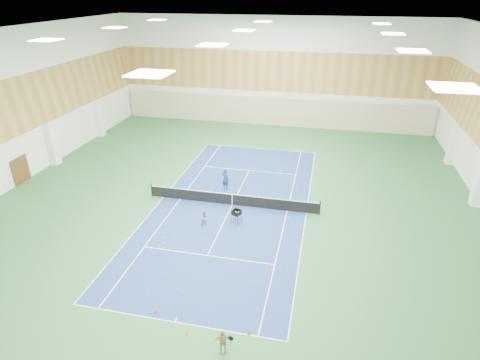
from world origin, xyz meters
The scene contains 21 objects.
ground centered at (0.00, 0.00, 0.00)m, with size 40.00×40.00×0.00m, color #296133.
room_shell centered at (0.00, 0.00, 6.00)m, with size 36.00×40.00×12.00m, color white, non-canonical shape.
wood_cladding centered at (0.00, 0.00, 8.00)m, with size 36.00×40.00×8.00m, color #B98844, non-canonical shape.
ceiling_light_grid centered at (0.00, 0.00, 11.92)m, with size 21.40×25.40×0.06m, color white, non-canonical shape.
court_surface centered at (0.00, 0.00, 0.01)m, with size 10.97×23.77×0.01m, color navy.
tennis_balls_scatter centered at (0.00, 0.00, 0.05)m, with size 10.57×22.77×0.07m, color #C5DF26, non-canonical shape.
tennis_net centered at (0.00, 0.00, 0.55)m, with size 12.80×0.10×1.10m, color black, non-canonical shape.
back_curtain centered at (0.00, 19.75, 1.60)m, with size 35.40×0.16×3.20m, color #C6B793.
door_left_b centered at (-17.92, 0.00, 1.10)m, with size 0.08×1.80×2.20m, color #593319.
coach centered at (-1.15, 2.50, 0.89)m, with size 0.65×0.43×1.78m, color navy.
child_court centered at (-1.17, -3.09, 0.56)m, with size 0.55×0.43×1.13m, color gray.
child_apron centered at (2.72, -13.07, 0.63)m, with size 0.74×0.31×1.26m, color tan.
ball_cart centered at (0.88, -2.34, 0.49)m, with size 0.57×0.57×0.99m, color black, non-canonical shape.
cone_svc_a centered at (-3.24, -6.18, 0.10)m, with size 0.19×0.19×0.21m, color orange.
cone_svc_b centered at (-1.76, -5.95, 0.10)m, with size 0.19×0.19×0.21m, color orange.
cone_svc_c centered at (1.51, -6.30, 0.11)m, with size 0.19×0.19×0.21m, color #FF5B0D.
cone_svc_d centered at (3.82, -6.69, 0.11)m, with size 0.20×0.20×0.22m, color #FF460D.
cone_base_a centered at (-3.61, -11.77, 0.10)m, with size 0.17×0.17×0.19m, color #FF4E0D.
cone_base_b centered at (-1.15, -11.50, 0.11)m, with size 0.20×0.20×0.22m, color red.
cone_base_c centered at (0.84, -12.46, 0.11)m, with size 0.20×0.20×0.22m, color orange.
cone_base_d centered at (3.67, -11.81, 0.12)m, with size 0.22×0.22×0.24m, color #E13D0B.
Camera 1 is at (6.27, -25.36, 14.69)m, focal length 30.00 mm.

